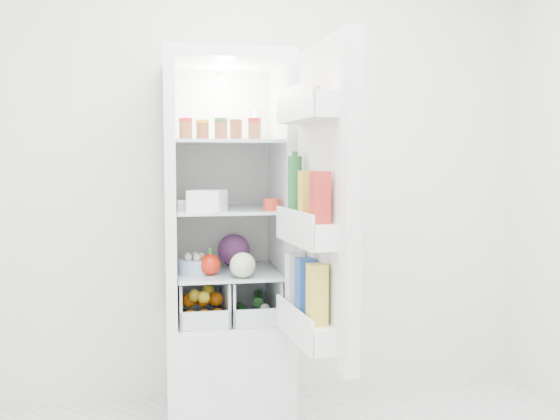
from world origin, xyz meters
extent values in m
cube|color=white|center=(0.00, 1.50, 1.30)|extent=(3.00, 0.02, 2.60)
cube|color=silver|center=(-0.20, 1.21, 0.25)|extent=(0.60, 0.60, 0.50)
cube|color=silver|center=(-0.20, 1.21, 1.77)|extent=(0.60, 0.60, 0.05)
cube|color=silver|center=(-0.20, 1.49, 1.12)|extent=(0.60, 0.05, 1.25)
cube|color=silver|center=(-0.47, 1.21, 1.12)|extent=(0.05, 0.60, 1.25)
cube|color=silver|center=(0.07, 1.21, 1.12)|extent=(0.05, 0.60, 1.25)
cube|color=white|center=(-0.20, 1.46, 1.12)|extent=(0.50, 0.01, 1.25)
sphere|color=white|center=(-0.20, 1.42, 1.71)|extent=(0.05, 0.05, 0.05)
cube|color=silver|center=(-0.20, 1.19, 0.74)|extent=(0.49, 0.53, 0.01)
cube|color=silver|center=(-0.20, 1.19, 1.05)|extent=(0.49, 0.53, 0.02)
cube|color=silver|center=(-0.20, 1.19, 1.38)|extent=(0.49, 0.53, 0.02)
cylinder|color=#B21919|center=(-0.40, 1.05, 1.43)|extent=(0.06, 0.06, 0.08)
cylinder|color=gold|center=(-0.32, 1.10, 1.43)|extent=(0.06, 0.06, 0.08)
cylinder|color=#267226|center=(-0.24, 1.02, 1.43)|extent=(0.06, 0.06, 0.08)
cylinder|color=brown|center=(-0.16, 1.12, 1.43)|extent=(0.06, 0.06, 0.08)
cylinder|color=#B21919|center=(-0.08, 1.05, 1.43)|extent=(0.06, 0.06, 0.08)
cylinder|color=white|center=(-0.03, 1.34, 1.47)|extent=(0.06, 0.06, 0.17)
cube|color=white|center=(-0.31, 1.01, 1.11)|extent=(0.20, 0.20, 0.10)
cylinder|color=red|center=(-0.01, 1.01, 1.08)|extent=(0.10, 0.10, 0.05)
cube|color=silver|center=(-0.35, 1.22, 1.08)|extent=(0.18, 0.13, 0.04)
sphere|color=#5D2161|center=(-0.15, 1.30, 0.83)|extent=(0.17, 0.17, 0.17)
sphere|color=red|center=(-0.29, 1.07, 0.80)|extent=(0.10, 0.10, 0.10)
cylinder|color=#90B1D6|center=(-0.36, 1.12, 0.78)|extent=(0.20, 0.20, 0.07)
sphere|color=#BAD49F|center=(-0.15, 0.97, 0.81)|extent=(0.12, 0.12, 0.12)
sphere|color=orange|center=(-0.39, 1.06, 0.55)|extent=(0.07, 0.07, 0.07)
sphere|color=orange|center=(-0.32, 1.06, 0.55)|extent=(0.07, 0.07, 0.07)
sphere|color=orange|center=(-0.26, 1.06, 0.55)|extent=(0.07, 0.07, 0.07)
sphere|color=orange|center=(-0.39, 1.19, 0.61)|extent=(0.07, 0.07, 0.07)
sphere|color=orange|center=(-0.32, 1.19, 0.61)|extent=(0.07, 0.07, 0.07)
sphere|color=orange|center=(-0.26, 1.19, 0.61)|extent=(0.07, 0.07, 0.07)
sphere|color=yellow|center=(-0.36, 1.12, 0.64)|extent=(0.06, 0.06, 0.06)
sphere|color=yellow|center=(-0.29, 1.24, 0.64)|extent=(0.06, 0.06, 0.06)
sphere|color=yellow|center=(-0.32, 1.08, 0.64)|extent=(0.06, 0.06, 0.06)
cylinder|color=#174618|center=(-0.12, 1.19, 0.54)|extent=(0.09, 0.21, 0.05)
cylinder|color=#174618|center=(-0.04, 1.24, 0.59)|extent=(0.08, 0.21, 0.05)
sphere|color=white|center=(-0.08, 1.06, 0.54)|extent=(0.05, 0.05, 0.05)
sphere|color=white|center=(-0.03, 1.08, 0.57)|extent=(0.05, 0.05, 0.05)
cube|color=silver|center=(0.16, 0.61, 1.12)|extent=(0.11, 0.60, 1.30)
cube|color=white|center=(0.12, 0.61, 1.12)|extent=(0.06, 0.56, 1.26)
cube|color=white|center=(0.07, 0.61, 1.50)|extent=(0.15, 0.51, 0.10)
cube|color=white|center=(0.07, 0.61, 1.00)|extent=(0.15, 0.51, 0.10)
cube|color=white|center=(0.07, 0.61, 0.60)|extent=(0.15, 0.51, 0.10)
sphere|color=#935742|center=(0.08, 0.49, 1.56)|extent=(0.05, 0.05, 0.05)
sphere|color=#935742|center=(0.07, 0.57, 1.56)|extent=(0.05, 0.05, 0.05)
sphere|color=#935742|center=(0.06, 0.65, 1.56)|extent=(0.05, 0.05, 0.05)
cylinder|color=#1A5C28|center=(0.05, 0.76, 1.18)|extent=(0.06, 0.06, 0.26)
cube|color=yellow|center=(0.07, 0.58, 1.15)|extent=(0.07, 0.07, 0.20)
cube|color=red|center=(0.08, 0.43, 1.15)|extent=(0.07, 0.07, 0.20)
cube|color=white|center=(0.05, 0.76, 0.77)|extent=(0.08, 0.08, 0.24)
cube|color=#2352B1|center=(0.07, 0.61, 0.77)|extent=(0.08, 0.08, 0.24)
cube|color=yellow|center=(0.08, 0.46, 0.77)|extent=(0.08, 0.08, 0.24)
camera|label=1|loc=(-0.50, -1.87, 1.29)|focal=40.00mm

